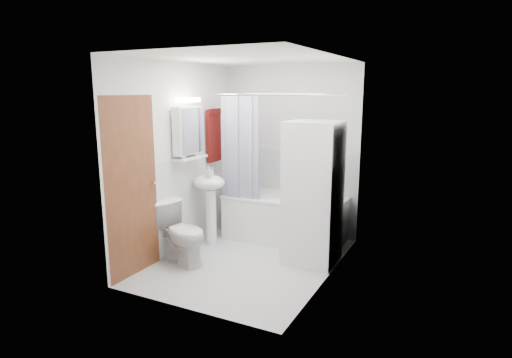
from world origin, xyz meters
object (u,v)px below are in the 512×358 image
at_px(sink, 210,193).
at_px(bathtub, 285,216).
at_px(washer_dryer, 313,193).
at_px(toilet, 181,233).

bearing_deg(sink, bathtub, 35.10).
xyz_separation_m(bathtub, sink, (-0.84, -0.59, 0.36)).
bearing_deg(bathtub, washer_dryer, -43.53).
distance_m(bathtub, washer_dryer, 0.96).
bearing_deg(toilet, washer_dryer, -47.23).
height_order(sink, washer_dryer, washer_dryer).
height_order(sink, toilet, sink).
distance_m(washer_dryer, toilet, 1.65).
bearing_deg(toilet, bathtub, -17.14).
distance_m(sink, washer_dryer, 1.44).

